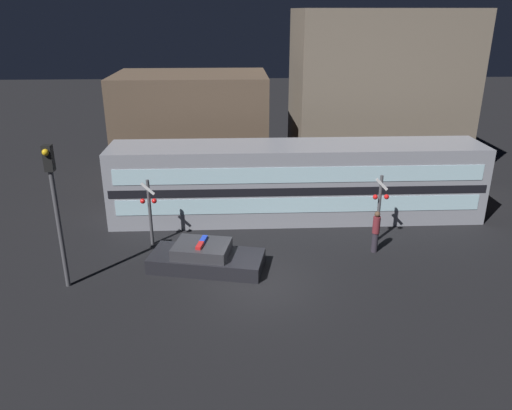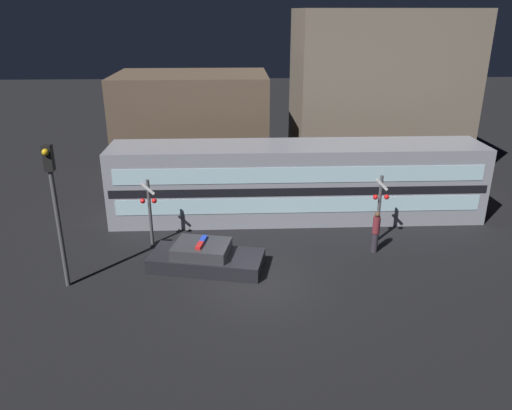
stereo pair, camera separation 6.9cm
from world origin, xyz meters
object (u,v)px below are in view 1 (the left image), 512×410
crossing_signal_near (379,205)px  police_car (206,258)px  pedestrian (376,231)px  traffic_light_corner (55,201)px  train (296,182)px

crossing_signal_near → police_car: bearing=-164.2°
police_car → crossing_signal_near: crossing_signal_near is taller
pedestrian → traffic_light_corner: 12.53m
pedestrian → train: bearing=125.8°
police_car → train: bearing=62.4°
pedestrian → crossing_signal_near: crossing_signal_near is taller
train → traffic_light_corner: 11.23m
police_car → traffic_light_corner: bearing=-155.2°
crossing_signal_near → traffic_light_corner: size_ratio=0.57×
pedestrian → traffic_light_corner: bearing=-169.4°
train → police_car: train is taller
pedestrian → traffic_light_corner: traffic_light_corner is taller
train → pedestrian: (2.87, -3.98, -0.88)m
crossing_signal_near → traffic_light_corner: bearing=-165.3°
train → pedestrian: 4.99m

